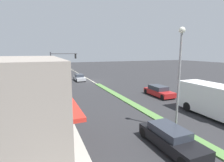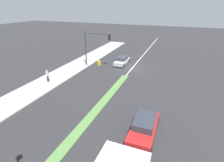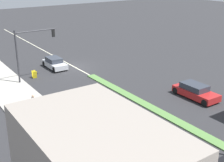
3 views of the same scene
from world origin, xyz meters
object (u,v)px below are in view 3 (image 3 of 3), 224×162
sedan_silver (55,63)px  hatchback_red (195,91)px  warning_aframe_sign (34,74)px  pedestrian (34,103)px  traffic_signal_main (29,46)px

sedan_silver → hatchback_red: size_ratio=0.88×
warning_aframe_sign → hatchback_red: size_ratio=0.19×
pedestrian → hatchback_red: size_ratio=0.36×
pedestrian → hatchback_red: 14.92m
pedestrian → warning_aframe_sign: (-3.33, -8.66, -0.54)m
traffic_signal_main → hatchback_red: size_ratio=1.25×
pedestrian → warning_aframe_sign: pedestrian is taller
hatchback_red → traffic_signal_main: bearing=-49.9°
traffic_signal_main → warning_aframe_sign: 3.59m
traffic_signal_main → hatchback_red: traffic_signal_main is taller
pedestrian → hatchback_red: pedestrian is taller
pedestrian → traffic_signal_main: bearing=-109.6°
hatchback_red → warning_aframe_sign: bearing=-52.7°
hatchback_red → pedestrian: bearing=-20.7°
sedan_silver → traffic_signal_main: bearing=36.0°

